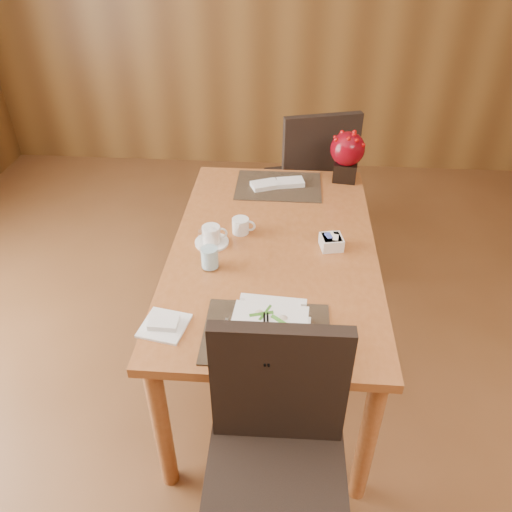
# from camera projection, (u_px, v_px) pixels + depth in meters

# --- Properties ---
(ground) EXTENTS (6.00, 6.00, 0.00)m
(ground) POSITION_uv_depth(u_px,v_px,m) (264.00, 465.00, 2.17)
(ground) COLOR brown
(ground) RESTS_ON ground
(dining_table) EXTENTS (0.90, 1.50, 0.75)m
(dining_table) POSITION_uv_depth(u_px,v_px,m) (273.00, 263.00, 2.27)
(dining_table) COLOR #A25B2D
(dining_table) RESTS_ON ground
(placemat_near) EXTENTS (0.45, 0.33, 0.01)m
(placemat_near) POSITION_uv_depth(u_px,v_px,m) (267.00, 333.00, 1.77)
(placemat_near) COLOR black
(placemat_near) RESTS_ON dining_table
(placemat_far) EXTENTS (0.45, 0.33, 0.01)m
(placemat_far) POSITION_uv_depth(u_px,v_px,m) (279.00, 186.00, 2.65)
(placemat_far) COLOR black
(placemat_far) RESTS_ON dining_table
(soup_setting) EXTENTS (0.29, 0.29, 0.11)m
(soup_setting) POSITION_uv_depth(u_px,v_px,m) (269.00, 333.00, 1.70)
(soup_setting) COLOR white
(soup_setting) RESTS_ON dining_table
(coffee_cup) EXTENTS (0.15, 0.15, 0.09)m
(coffee_cup) POSITION_uv_depth(u_px,v_px,m) (211.00, 236.00, 2.20)
(coffee_cup) COLOR white
(coffee_cup) RESTS_ON dining_table
(water_glass) EXTENTS (0.09, 0.09, 0.18)m
(water_glass) POSITION_uv_depth(u_px,v_px,m) (209.00, 250.00, 2.03)
(water_glass) COLOR white
(water_glass) RESTS_ON dining_table
(creamer_jug) EXTENTS (0.11, 0.11, 0.07)m
(creamer_jug) POSITION_uv_depth(u_px,v_px,m) (241.00, 226.00, 2.28)
(creamer_jug) COLOR white
(creamer_jug) RESTS_ON dining_table
(sugar_caddy) EXTENTS (0.11, 0.11, 0.06)m
(sugar_caddy) POSITION_uv_depth(u_px,v_px,m) (331.00, 242.00, 2.18)
(sugar_caddy) COLOR white
(sugar_caddy) RESTS_ON dining_table
(berry_decor) EXTENTS (0.18, 0.18, 0.27)m
(berry_decor) POSITION_uv_depth(u_px,v_px,m) (347.00, 153.00, 2.63)
(berry_decor) COLOR black
(berry_decor) RESTS_ON dining_table
(napkins_far) EXTENTS (0.30, 0.18, 0.02)m
(napkins_far) POSITION_uv_depth(u_px,v_px,m) (280.00, 183.00, 2.64)
(napkins_far) COLOR white
(napkins_far) RESTS_ON dining_table
(bread_plate) EXTENTS (0.18, 0.18, 0.01)m
(bread_plate) POSITION_uv_depth(u_px,v_px,m) (164.00, 326.00, 1.79)
(bread_plate) COLOR white
(bread_plate) RESTS_ON dining_table
(near_chair) EXTENTS (0.47, 0.47, 0.99)m
(near_chair) POSITION_uv_depth(u_px,v_px,m) (277.00, 452.00, 1.61)
(near_chair) COLOR black
(near_chair) RESTS_ON ground
(far_chair) EXTENTS (0.59, 0.59, 1.02)m
(far_chair) POSITION_uv_depth(u_px,v_px,m) (312.00, 177.00, 3.12)
(far_chair) COLOR black
(far_chair) RESTS_ON ground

